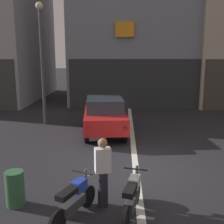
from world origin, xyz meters
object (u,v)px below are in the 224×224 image
object	(u,v)px
trash_bin	(15,189)
person_by_motorcycles	(103,172)
motorcycle_blue_row_leftmost	(74,200)
street_lamp	(42,51)
car_red_crossing_near	(105,114)
motorcycle_white_row_left_mid	(132,196)

from	to	relation	value
trash_bin	person_by_motorcycles	bearing A→B (deg)	1.33
motorcycle_blue_row_leftmost	person_by_motorcycles	world-z (taller)	person_by_motorcycles
street_lamp	trash_bin	world-z (taller)	street_lamp
person_by_motorcycles	trash_bin	xyz separation A→B (m)	(-2.08, -0.05, -0.43)
car_red_crossing_near	trash_bin	distance (m)	6.41
motorcycle_white_row_left_mid	trash_bin	world-z (taller)	motorcycle_white_row_left_mid
motorcycle_blue_row_leftmost	motorcycle_white_row_left_mid	xyz separation A→B (m)	(1.26, 0.21, 0.00)
street_lamp	motorcycle_white_row_left_mid	size ratio (longest dim) A/B	3.61
motorcycle_white_row_left_mid	motorcycle_blue_row_leftmost	bearing A→B (deg)	-170.49
motorcycle_blue_row_leftmost	motorcycle_white_row_left_mid	size ratio (longest dim) A/B	0.94
motorcycle_white_row_left_mid	person_by_motorcycles	world-z (taller)	person_by_motorcycles
person_by_motorcycles	street_lamp	bearing A→B (deg)	114.60
trash_bin	motorcycle_white_row_left_mid	bearing A→B (deg)	-6.13
motorcycle_white_row_left_mid	trash_bin	size ratio (longest dim) A/B	1.93
street_lamp	trash_bin	distance (m)	8.51
car_red_crossing_near	street_lamp	size ratio (longest dim) A/B	0.72
car_red_crossing_near	person_by_motorcycles	world-z (taller)	person_by_motorcycles
motorcycle_blue_row_leftmost	person_by_motorcycles	xyz separation A→B (m)	(0.58, 0.56, 0.40)
motorcycle_white_row_left_mid	trash_bin	bearing A→B (deg)	173.87
person_by_motorcycles	motorcycle_white_row_left_mid	bearing A→B (deg)	-26.90
car_red_crossing_near	motorcycle_white_row_left_mid	xyz separation A→B (m)	(1.04, -6.46, -0.43)
car_red_crossing_near	motorcycle_blue_row_leftmost	size ratio (longest dim) A/B	2.76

